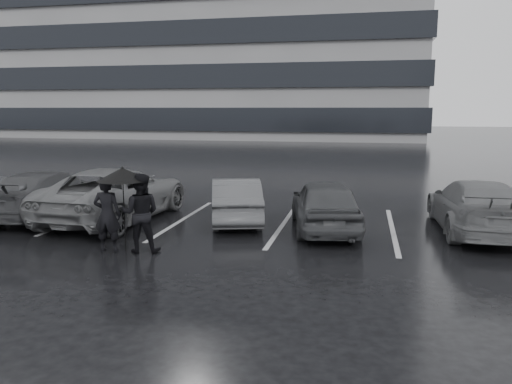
{
  "coord_description": "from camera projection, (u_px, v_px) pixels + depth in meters",
  "views": [
    {
      "loc": [
        2.61,
        -10.21,
        3.03
      ],
      "look_at": [
        0.19,
        1.0,
        1.1
      ],
      "focal_mm": 35.0,
      "sensor_mm": 36.0,
      "label": 1
    }
  ],
  "objects": [
    {
      "name": "stall_stripes",
      "position": [
        232.0,
        222.0,
        13.47
      ],
      "size": [
        19.72,
        5.0,
        0.0
      ],
      "color": "#B0AFB2",
      "rests_on": "ground"
    },
    {
      "name": "car_west_b",
      "position": [
        116.0,
        194.0,
        13.7
      ],
      "size": [
        2.69,
        5.28,
        1.43
      ],
      "primitive_type": "imported",
      "rotation": [
        0.0,
        0.0,
        3.08
      ],
      "color": "#48494B",
      "rests_on": "ground"
    },
    {
      "name": "office_building",
      "position": [
        157.0,
        12.0,
        59.36
      ],
      "size": [
        61.0,
        26.0,
        29.0
      ],
      "color": "gray",
      "rests_on": "ground"
    },
    {
      "name": "ground",
      "position": [
        238.0,
        249.0,
        10.89
      ],
      "size": [
        160.0,
        160.0,
        0.0
      ],
      "primitive_type": "plane",
      "color": "black",
      "rests_on": "ground"
    },
    {
      "name": "car_main",
      "position": [
        325.0,
        204.0,
        12.5
      ],
      "size": [
        2.22,
        4.03,
        1.3
      ],
      "primitive_type": "imported",
      "rotation": [
        0.0,
        0.0,
        3.33
      ],
      "color": "black",
      "rests_on": "ground"
    },
    {
      "name": "car_west_c",
      "position": [
        49.0,
        193.0,
        14.13
      ],
      "size": [
        1.84,
        4.48,
        1.3
      ],
      "primitive_type": "imported",
      "rotation": [
        0.0,
        0.0,
        3.15
      ],
      "color": "black",
      "rests_on": "ground"
    },
    {
      "name": "pedestrian_right",
      "position": [
        140.0,
        213.0,
        10.54
      ],
      "size": [
        0.93,
        0.79,
        1.68
      ],
      "primitive_type": "imported",
      "rotation": [
        0.0,
        0.0,
        3.34
      ],
      "color": "black",
      "rests_on": "ground"
    },
    {
      "name": "pedestrian_left",
      "position": [
        107.0,
        215.0,
        10.56
      ],
      "size": [
        0.63,
        0.45,
        1.61
      ],
      "primitive_type": "imported",
      "rotation": [
        0.0,
        0.0,
        3.25
      ],
      "color": "black",
      "rests_on": "ground"
    },
    {
      "name": "car_west_a",
      "position": [
        236.0,
        200.0,
        13.47
      ],
      "size": [
        2.23,
        3.8,
        1.18
      ],
      "primitive_type": "imported",
      "rotation": [
        0.0,
        0.0,
        3.43
      ],
      "color": "#303032",
      "rests_on": "ground"
    },
    {
      "name": "umbrella",
      "position": [
        123.0,
        174.0,
        10.47
      ],
      "size": [
        1.08,
        1.08,
        1.82
      ],
      "color": "black",
      "rests_on": "ground"
    },
    {
      "name": "car_east",
      "position": [
        476.0,
        206.0,
        12.27
      ],
      "size": [
        1.93,
        4.55,
        1.31
      ],
      "primitive_type": "imported",
      "rotation": [
        0.0,
        0.0,
        3.16
      ],
      "color": "#48494B",
      "rests_on": "ground"
    }
  ]
}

